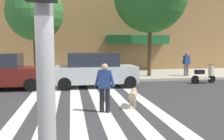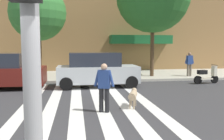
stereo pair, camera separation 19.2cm
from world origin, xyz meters
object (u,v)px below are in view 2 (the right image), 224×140
(pedestrian_bystander, at_px, (189,63))
(street_tree_nearest, at_px, (38,13))
(pedestrian_dog_walker, at_px, (104,85))
(parked_car_behind_first, at_px, (0,72))
(dog_on_leash, at_px, (133,95))
(parked_scooter, at_px, (207,76))
(parked_car_third_in_line, at_px, (97,70))

(pedestrian_bystander, bearing_deg, street_tree_nearest, 173.71)
(street_tree_nearest, relative_size, pedestrian_dog_walker, 3.71)
(street_tree_nearest, relative_size, pedestrian_bystander, 3.71)
(parked_car_behind_first, bearing_deg, dog_on_leash, -38.40)
(parked_scooter, xyz_separation_m, street_tree_nearest, (-10.04, 3.50, 3.90))
(parked_car_behind_first, height_order, street_tree_nearest, street_tree_nearest)
(street_tree_nearest, bearing_deg, pedestrian_dog_walker, -69.28)
(parked_car_behind_first, xyz_separation_m, parked_scooter, (11.48, 0.15, -0.42))
(parked_scooter, bearing_deg, street_tree_nearest, 160.79)
(parked_car_third_in_line, xyz_separation_m, pedestrian_bystander, (6.56, 2.53, 0.16))
(parked_car_third_in_line, bearing_deg, pedestrian_bystander, 21.12)
(pedestrian_dog_walker, height_order, pedestrian_bystander, pedestrian_bystander)
(pedestrian_dog_walker, bearing_deg, parked_scooter, 38.68)
(parked_scooter, height_order, pedestrian_dog_walker, pedestrian_dog_walker)
(parked_car_behind_first, xyz_separation_m, street_tree_nearest, (1.44, 3.65, 3.47))
(dog_on_leash, bearing_deg, street_tree_nearest, 118.19)
(parked_scooter, bearing_deg, dog_on_leash, -139.12)
(parked_car_behind_first, distance_m, pedestrian_dog_walker, 7.08)
(parked_car_third_in_line, distance_m, pedestrian_bystander, 7.03)
(parked_scooter, bearing_deg, parked_car_behind_first, -179.26)
(dog_on_leash, bearing_deg, parked_car_third_in_line, 101.08)
(parked_car_behind_first, bearing_deg, parked_scooter, 0.74)
(parked_car_behind_first, relative_size, street_tree_nearest, 0.72)
(parked_car_third_in_line, relative_size, dog_on_leash, 4.08)
(pedestrian_dog_walker, relative_size, dog_on_leash, 1.54)
(pedestrian_dog_walker, bearing_deg, parked_car_behind_first, 132.61)
(parked_scooter, bearing_deg, pedestrian_dog_walker, -141.32)
(street_tree_nearest, bearing_deg, pedestrian_bystander, -6.29)
(street_tree_nearest, distance_m, pedestrian_bystander, 10.69)
(parked_car_behind_first, xyz_separation_m, pedestrian_dog_walker, (4.79, -5.21, 0.02))
(parked_scooter, relative_size, street_tree_nearest, 0.27)
(parked_car_third_in_line, height_order, parked_scooter, parked_car_third_in_line)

